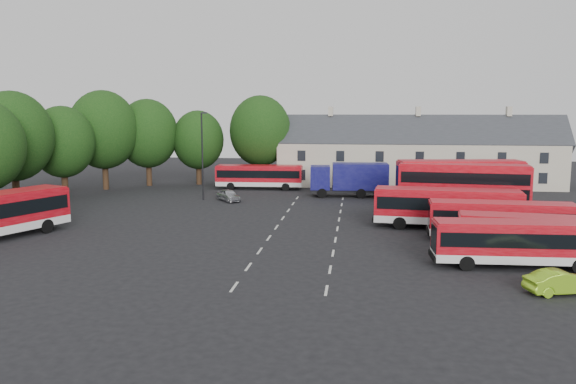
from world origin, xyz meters
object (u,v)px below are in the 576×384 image
Objects in this scene: box_truck at (350,178)px; lamppost at (202,154)px; bus_dd_south at (463,186)px; lime_car at (562,282)px; silver_car at (229,195)px; bus_row_a at (518,240)px.

lamppost is (-15.61, -4.44, 2.90)m from box_truck.
bus_dd_south is 22.73m from lime_car.
bus_dd_south reaches higher than box_truck.
silver_car is 0.99× the size of lime_car.
lamppost is at bearing 174.36° from bus_dd_south.
bus_dd_south is 3.16× the size of silver_car.
box_truck is 34.64m from lime_car.
box_truck is 16.49m from lamppost.
silver_car is at bearing -6.59° from lamppost.
lamppost reaches higher than bus_row_a.
lamppost reaches higher than bus_dd_south.
lamppost reaches higher than silver_car.
bus_dd_south is at bearing -50.95° from silver_car.
box_truck is 2.34× the size of silver_car.
lamppost is at bearing 136.39° from bus_row_a.
lamppost is at bearing -167.90° from box_truck.
lime_car is (1.07, -22.61, -2.07)m from bus_dd_south.
bus_row_a is 29.71m from box_truck.
box_truck is at bearing -17.60° from silver_car.
silver_car is at bearing 173.68° from bus_dd_south.
silver_car is (-23.30, 23.01, -1.08)m from bus_row_a.
lamppost is (-27.04, 28.22, 4.39)m from lime_car.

